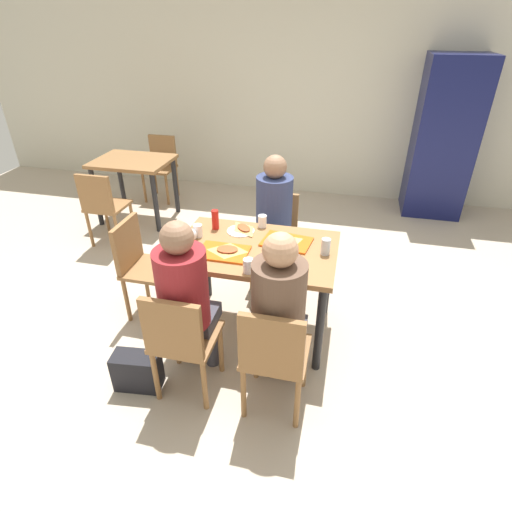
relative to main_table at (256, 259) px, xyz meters
The scene contains 29 objects.
ground_plane 0.68m from the main_table, ahead, with size 10.00×10.00×0.02m, color #B7A893.
back_wall 3.28m from the main_table, 90.00° to the left, with size 10.00×0.10×2.80m, color beige.
main_table is the anchor object (origin of this frame).
chair_near_left 0.86m from the main_table, 110.82° to the right, with size 0.40×0.40×0.85m.
chair_near_right 0.86m from the main_table, 69.18° to the right, with size 0.40×0.40×0.85m.
chair_far_side 0.80m from the main_table, 90.00° to the left, with size 0.40×0.40×0.85m.
chair_left_end 1.00m from the main_table, behind, with size 0.40×0.40×0.85m.
person_in_red 0.72m from the main_table, 114.83° to the right, with size 0.32×0.42×1.26m.
person_in_brown_jacket 0.72m from the main_table, 65.17° to the right, with size 0.32×0.42×1.26m.
person_far_side 0.65m from the main_table, 90.00° to the left, with size 0.32×0.42×1.26m.
tray_red_near 0.28m from the main_table, 146.01° to the right, with size 0.36×0.26×0.02m, color #D85914.
tray_red_far 0.27m from the main_table, 30.02° to the left, with size 0.36×0.26×0.02m, color #D85914.
paper_plate_center 0.30m from the main_table, 128.98° to the left, with size 0.22×0.22×0.01m, color white.
paper_plate_near_edge 0.30m from the main_table, 51.02° to the right, with size 0.22×0.22×0.01m, color white.
pizza_slice_a 0.26m from the main_table, 145.05° to the right, with size 0.24×0.19×0.02m.
pizza_slice_b 0.27m from the main_table, 27.92° to the left, with size 0.24×0.23×0.02m.
pizza_slice_c 0.32m from the main_table, 122.98° to the left, with size 0.24×0.25×0.02m.
pizza_slice_d 0.34m from the main_table, 52.38° to the right, with size 0.27×0.22×0.02m.
plastic_cup_a 0.38m from the main_table, 94.99° to the left, with size 0.07×0.07×0.10m, color white.
plastic_cup_b 0.38m from the main_table, 85.01° to the right, with size 0.07×0.07×0.10m, color white.
plastic_cup_c 0.51m from the main_table, behind, with size 0.07×0.07×0.10m, color white.
soda_can 0.53m from the main_table, ahead, with size 0.07×0.07×0.12m, color #B7BCC6.
condiment_bottle 0.48m from the main_table, 150.30° to the left, with size 0.06×0.06×0.16m, color red.
foil_bundle 0.53m from the main_table, behind, with size 0.10×0.10×0.10m, color silver.
handbag 1.16m from the main_table, 128.94° to the right, with size 0.32×0.16×0.28m, color black.
drink_fridge 3.32m from the main_table, 59.41° to the left, with size 0.70×0.60×1.90m, color #14194C.
background_table 2.61m from the main_table, 138.39° to the left, with size 0.90×0.70×0.77m.
background_chair_near 2.20m from the main_table, 152.91° to the left, with size 0.40×0.40×0.85m.
background_chair_far 3.15m from the main_table, 128.34° to the left, with size 0.40×0.40×0.85m.
Camera 1 is at (0.61, -2.55, 2.25)m, focal length 28.34 mm.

